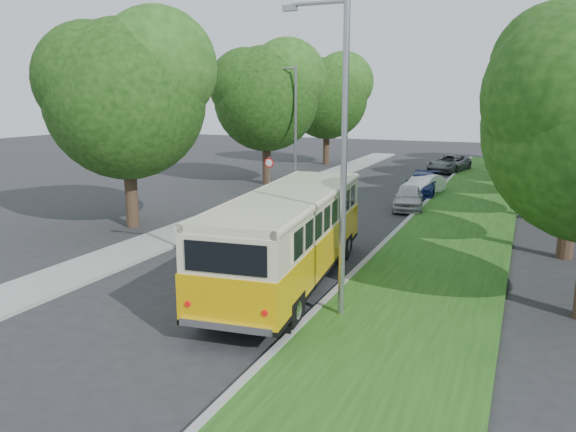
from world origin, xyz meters
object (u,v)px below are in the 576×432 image
at_px(lamppost_far, 294,123).
at_px(car_blue, 422,184).
at_px(car_grey, 449,163).
at_px(vintage_bus, 289,238).
at_px(car_silver, 408,198).
at_px(lamppost_near, 341,151).
at_px(car_white, 423,185).

distance_m(lamppost_far, car_blue, 8.45).
bearing_deg(car_blue, car_grey, 88.41).
height_order(vintage_bus, car_blue, vintage_bus).
xyz_separation_m(vintage_bus, car_blue, (0.85, 18.00, -0.84)).
distance_m(lamppost_far, car_grey, 15.30).
xyz_separation_m(vintage_bus, car_silver, (0.99, 13.26, -0.84)).
xyz_separation_m(car_silver, car_blue, (-0.14, 4.74, 0.01)).
bearing_deg(vintage_bus, lamppost_near, -47.77).
bearing_deg(car_blue, lamppost_near, -87.35).
bearing_deg(lamppost_near, car_silver, 94.53).
distance_m(car_blue, car_grey, 11.34).
distance_m(lamppost_near, car_silver, 15.72).
distance_m(car_silver, car_white, 4.50).
bearing_deg(car_white, car_silver, -75.35).
bearing_deg(car_blue, car_silver, -89.56).
xyz_separation_m(car_white, car_grey, (-0.06, 11.58, 0.05)).
xyz_separation_m(car_silver, car_white, (0.00, 4.50, -0.02)).
distance_m(vintage_bus, car_silver, 13.32).
bearing_deg(car_silver, lamppost_far, 147.57).
xyz_separation_m(lamppost_far, car_blue, (7.56, 1.45, -3.48)).
distance_m(lamppost_near, car_blue, 20.35).
bearing_deg(car_blue, vintage_bus, -93.91).
height_order(vintage_bus, car_grey, vintage_bus).
xyz_separation_m(vintage_bus, car_grey, (0.93, 29.34, -0.81)).
xyz_separation_m(lamppost_far, vintage_bus, (6.71, -16.54, -2.65)).
distance_m(vintage_bus, car_white, 17.81).
distance_m(vintage_bus, car_grey, 29.37).
distance_m(car_white, car_blue, 0.27).
height_order(lamppost_far, car_blue, lamppost_far).
distance_m(vintage_bus, car_blue, 18.04).
height_order(vintage_bus, car_white, vintage_bus).
bearing_deg(car_grey, car_blue, -77.43).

